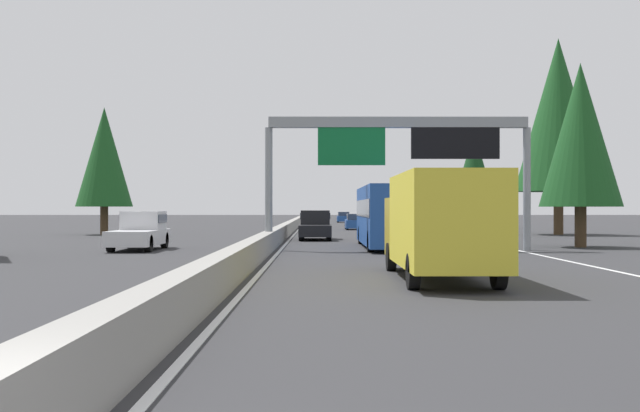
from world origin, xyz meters
name	(u,v)px	position (x,y,z in m)	size (l,w,h in m)	color
ground_plane	(293,232)	(60.00, 0.00, 0.00)	(320.00, 320.00, 0.00)	#2D2D30
median_barrier	(296,222)	(80.00, 0.30, 0.45)	(180.00, 0.56, 0.90)	gray
shoulder_stripe_right	(416,229)	(70.00, -11.52, 0.01)	(160.00, 0.16, 0.01)	silver
shoulder_stripe_median	(299,229)	(70.00, -0.25, 0.01)	(160.00, 0.16, 0.01)	silver
sign_gantry_overhead	(402,144)	(32.28, -6.04, 5.05)	(0.50, 12.68, 6.35)	gray
box_truck_near_right	(439,223)	(17.16, -5.46, 1.61)	(8.50, 2.40, 2.95)	gold
sedan_distant_b	(435,231)	(40.92, -8.95, 0.68)	(4.40, 1.80, 1.47)	red
pickup_mid_center	(315,225)	(44.99, -1.87, 0.91)	(5.60, 2.00, 1.86)	black
sedan_far_right	(344,217)	(103.96, -5.63, 0.68)	(4.40, 1.80, 1.47)	#1E4793
sedan_mid_right	(355,222)	(67.84, -5.52, 0.68)	(4.40, 1.80, 1.47)	#1E4793
bus_far_left	(387,214)	(34.88, -5.57, 1.72)	(11.50, 2.55, 3.10)	#1E4793
oncoming_near	(141,231)	(33.02, 6.55, 0.91)	(5.60, 2.00, 1.86)	silver
conifer_right_near	(580,135)	(35.17, -15.54, 5.76)	(4.18, 4.18, 9.49)	#4C3823
conifer_right_mid	(558,115)	(54.03, -20.26, 9.05)	(6.55, 6.55, 14.88)	#4C3823
conifer_right_far	(474,169)	(73.65, -17.81, 5.99)	(4.34, 4.34, 9.87)	#4C3823
conifer_left_near	(104,157)	(54.20, 14.16, 5.87)	(4.25, 4.25, 9.67)	#4C3823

